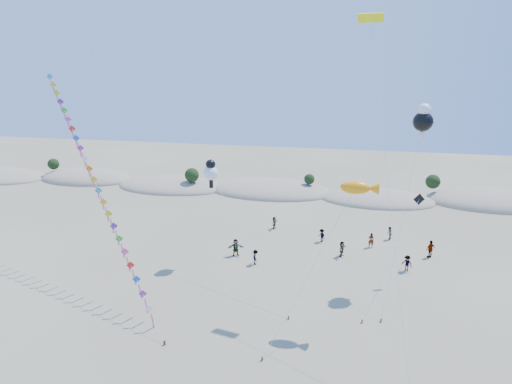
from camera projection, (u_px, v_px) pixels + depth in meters
The scene contains 8 objects.
dune_ridge at pixel (277, 191), 66.13m from camera, with size 145.30×11.49×5.57m.
kite_train at pixel (92, 176), 38.30m from camera, with size 19.11×17.02×18.72m.
fish_kite at pixel (359, 188), 31.05m from camera, with size 7.38×7.07×11.26m.
cartoon_kite_low at pixel (211, 171), 41.30m from camera, with size 9.64×9.96×10.50m.
cartoon_kite_high at pixel (423, 120), 36.31m from camera, with size 3.94×9.17×16.16m.
parafoil_kite at pixel (372, 28), 32.25m from camera, with size 4.21×16.39×23.08m.
dark_kite at pixel (407, 226), 37.08m from camera, with size 5.34×8.73×8.26m.
beachgoers at pixel (325, 245), 45.41m from camera, with size 21.37×10.97×1.89m.
Camera 1 is at (9.98, -17.45, 19.78)m, focal length 30.00 mm.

